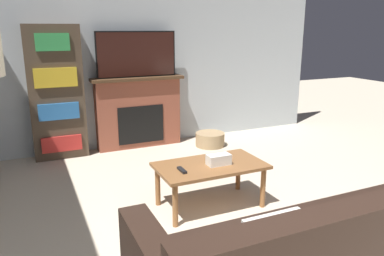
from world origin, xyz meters
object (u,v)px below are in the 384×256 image
tv (137,54)px  coffee_table (210,170)px  fireplace (139,112)px  storage_basket (210,139)px  bookshelf (56,93)px

tv → coffee_table: (0.07, -2.12, -0.95)m
fireplace → coffee_table: size_ratio=1.27×
tv → storage_basket: 1.60m
fireplace → tv: tv is taller
bookshelf → storage_basket: size_ratio=4.09×
fireplace → bookshelf: (-1.09, -0.02, 0.35)m
coffee_table → tv: bearing=91.8°
fireplace → tv: size_ratio=1.16×
tv → storage_basket: bearing=-23.4°
coffee_table → storage_basket: (0.88, 1.72, -0.28)m
bookshelf → storage_basket: bearing=-11.3°
fireplace → storage_basket: 1.12m
coffee_table → fireplace: bearing=91.8°
fireplace → bookshelf: bookshelf is taller
fireplace → storage_basket: fireplace is taller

